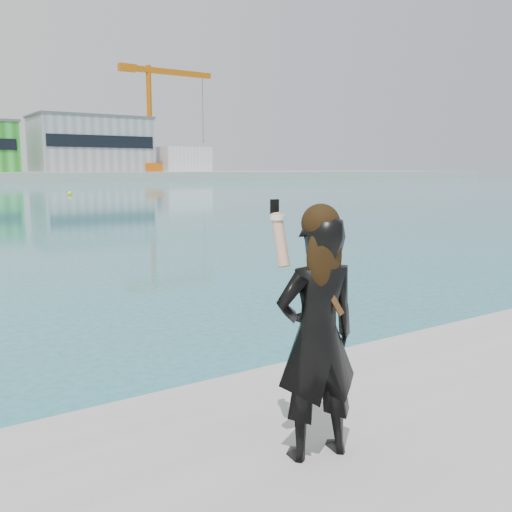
{
  "coord_description": "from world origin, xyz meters",
  "views": [
    {
      "loc": [
        -3.03,
        -3.28,
        2.67
      ],
      "look_at": [
        -0.73,
        0.12,
        2.04
      ],
      "focal_mm": 40.0,
      "sensor_mm": 36.0,
      "label": 1
    }
  ],
  "objects": [
    {
      "name": "warehouse_grey_right",
      "position": [
        40.0,
        127.98,
        8.26
      ],
      "size": [
        25.5,
        15.35,
        12.5
      ],
      "color": "gray",
      "rests_on": "far_quay"
    },
    {
      "name": "dock_crane",
      "position": [
        53.2,
        122.0,
        15.07
      ],
      "size": [
        23.0,
        4.0,
        24.0
      ],
      "color": "orange",
      "rests_on": "far_quay"
    },
    {
      "name": "flagpole_right",
      "position": [
        22.09,
        121.0,
        6.54
      ],
      "size": [
        1.28,
        0.16,
        8.0
      ],
      "color": "silver",
      "rests_on": "far_quay"
    },
    {
      "name": "ancillary_shed",
      "position": [
        62.0,
        126.0,
        5.0
      ],
      "size": [
        12.0,
        10.0,
        6.0
      ],
      "primitive_type": "cube",
      "color": "silver",
      "rests_on": "far_quay"
    },
    {
      "name": "woman",
      "position": [
        -0.73,
        -0.58,
        1.65
      ],
      "size": [
        0.63,
        0.47,
        1.68
      ],
      "rotation": [
        0.0,
        0.0,
        2.98
      ],
      "color": "black",
      "rests_on": "near_quay"
    },
    {
      "name": "ground",
      "position": [
        0.0,
        0.0,
        0.0
      ],
      "size": [
        500.0,
        500.0,
        0.0
      ],
      "primitive_type": "plane",
      "color": "#197675",
      "rests_on": "ground"
    },
    {
      "name": "buoy_near",
      "position": [
        13.96,
        55.95,
        0.0
      ],
      "size": [
        0.5,
        0.5,
        0.5
      ],
      "primitive_type": "sphere",
      "color": "#FAFC0D",
      "rests_on": "ground"
    }
  ]
}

